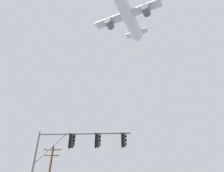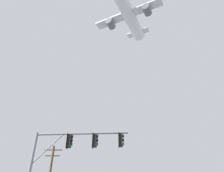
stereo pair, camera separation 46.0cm
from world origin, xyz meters
name	(u,v)px [view 1 (the left image)]	position (x,y,z in m)	size (l,w,h in m)	color
signal_pole_near	(73,151)	(-3.16, 8.80, 4.88)	(6.69, 0.73, 6.28)	slate
airplane	(126,12)	(3.89, 31.78, 48.27)	(18.59, 24.07, 6.91)	white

